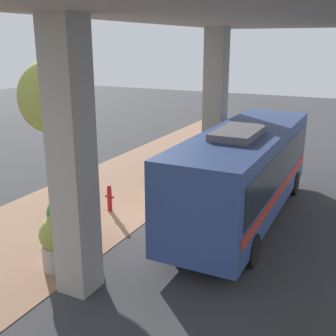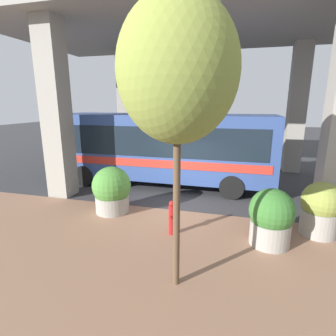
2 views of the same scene
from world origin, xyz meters
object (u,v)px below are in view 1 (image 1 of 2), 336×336
at_px(planter_middle, 59,242).
at_px(bus, 245,169).
at_px(planter_back, 164,178).
at_px(street_tree_near, 48,98).
at_px(planter_front, 66,218).
at_px(fire_hydrant, 110,198).

bearing_deg(planter_middle, bus, 57.47).
xyz_separation_m(planter_back, street_tree_near, (-3.23, -3.11, 3.58)).
distance_m(planter_front, street_tree_near, 4.76).
xyz_separation_m(fire_hydrant, planter_middle, (1.10, -4.23, 0.28)).
relative_size(bus, planter_front, 6.22).
distance_m(bus, fire_hydrant, 5.31).
relative_size(planter_middle, planter_back, 0.98).
height_order(fire_hydrant, planter_middle, planter_middle).
height_order(planter_front, planter_middle, planter_middle).
xyz_separation_m(fire_hydrant, planter_front, (0.14, -2.77, 0.27)).
distance_m(planter_middle, street_tree_near, 6.01).
distance_m(planter_back, street_tree_near, 5.74).
height_order(bus, planter_front, bus).
xyz_separation_m(planter_front, planter_middle, (0.96, -1.46, 0.02)).
xyz_separation_m(bus, planter_front, (-4.71, -4.41, -1.14)).
bearing_deg(planter_middle, planter_front, 123.24).
relative_size(bus, fire_hydrant, 9.39).
bearing_deg(planter_back, planter_front, -100.40).
relative_size(fire_hydrant, planter_back, 0.64).
bearing_deg(bus, planter_front, -136.86).
bearing_deg(planter_front, planter_middle, -56.76).
bearing_deg(fire_hydrant, street_tree_near, -163.56).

